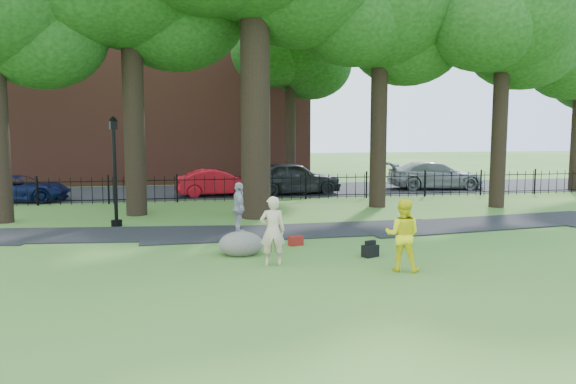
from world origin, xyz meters
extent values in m
plane|color=#2E6824|center=(0.00, 0.00, 0.00)|extent=(120.00, 120.00, 0.00)
cube|color=black|center=(1.00, 3.90, 0.00)|extent=(36.07, 3.85, 0.03)
cube|color=black|center=(0.00, 16.00, 0.00)|extent=(80.00, 7.00, 0.02)
cube|color=black|center=(0.00, 12.00, 1.02)|extent=(44.00, 0.04, 0.04)
cube|color=black|center=(0.00, 12.00, 0.18)|extent=(44.00, 0.04, 0.04)
cube|color=brown|center=(-4.00, 24.00, 6.00)|extent=(18.00, 8.00, 12.00)
cylinder|color=black|center=(0.00, 7.00, 5.25)|extent=(1.10, 1.10, 10.50)
ellipsoid|color=#0F370F|center=(-7.65, 8.25, 6.82)|extent=(4.80, 4.80, 4.08)
cylinder|color=black|center=(-4.50, 8.50, 4.55)|extent=(0.80, 0.80, 9.10)
ellipsoid|color=#0F370F|center=(-2.88, 9.40, 8.06)|extent=(5.76, 5.76, 4.90)
cylinder|color=black|center=(5.50, 9.00, 4.20)|extent=(0.70, 0.70, 8.40)
ellipsoid|color=#0F370F|center=(5.50, 9.00, 8.64)|extent=(6.60, 6.60, 5.61)
ellipsoid|color=#0F370F|center=(6.98, 9.82, 7.44)|extent=(5.28, 5.28, 4.49)
ellipsoid|color=#0F370F|center=(4.18, 8.34, 7.92)|extent=(4.95, 4.95, 4.21)
cylinder|color=black|center=(10.50, 8.00, 4.02)|extent=(0.64, 0.64, 8.05)
ellipsoid|color=#0F370F|center=(10.50, 8.00, 8.28)|extent=(6.20, 6.20, 5.27)
ellipsoid|color=#0F370F|center=(11.89, 8.78, 7.13)|extent=(4.96, 4.96, 4.22)
ellipsoid|color=#0F370F|center=(9.26, 7.38, 7.59)|extent=(4.65, 4.65, 3.95)
imported|color=beige|center=(-0.50, -0.39, 0.86)|extent=(0.66, 0.46, 1.72)
imported|color=#FFF015|center=(2.45, -1.49, 0.86)|extent=(1.04, 0.96, 1.72)
imported|color=#A4A3A8|center=(-0.94, 3.78, 0.83)|extent=(0.50, 1.01, 1.67)
ellipsoid|color=gray|center=(-1.17, 0.85, 0.35)|extent=(1.29, 1.03, 0.69)
cylinder|color=black|center=(-4.97, 6.01, 1.67)|extent=(0.12, 0.12, 3.33)
cylinder|color=black|center=(-4.97, 6.01, 0.10)|extent=(0.37, 0.37, 0.21)
cube|color=black|center=(-4.97, 6.01, 3.49)|extent=(0.29, 0.29, 0.31)
cone|color=black|center=(-4.97, 6.01, 3.70)|extent=(0.33, 0.33, 0.17)
cube|color=black|center=(2.16, 0.01, 0.16)|extent=(0.49, 0.41, 0.31)
cube|color=maroon|center=(0.51, 1.78, 0.13)|extent=(0.46, 0.37, 0.27)
imported|color=#B70E1A|center=(-1.06, 14.10, 0.67)|extent=(4.18, 1.83, 1.34)
imported|color=#0D1742|center=(-10.12, 13.50, 0.61)|extent=(4.53, 2.36, 1.22)
imported|color=black|center=(2.70, 13.99, 0.85)|extent=(5.20, 2.64, 1.70)
imported|color=gray|center=(10.97, 15.10, 0.76)|extent=(5.45, 2.72, 1.52)
camera|label=1|loc=(-2.56, -13.86, 3.38)|focal=35.00mm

